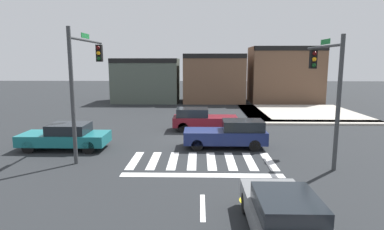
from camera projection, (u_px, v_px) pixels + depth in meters
The scene contains 11 objects.
ground_plane at pixel (201, 139), 19.91m from camera, with size 120.00×120.00×0.00m, color #232628.
crosswalk_near at pixel (202, 161), 15.47m from camera, with size 6.79×2.83×0.01m.
bike_detector_marking at pixel (256, 201), 11.03m from camera, with size 1.11×1.11×0.01m.
curb_corner_northeast at pixel (296, 114), 29.00m from camera, with size 10.00×10.60×0.15m.
storefront_row at pixel (218, 77), 37.81m from camera, with size 23.61×5.81×6.32m.
traffic_signal_southeast at pixel (326, 77), 15.00m from camera, with size 0.32×4.34×5.78m.
traffic_signal_southwest at pixel (85, 70), 16.14m from camera, with size 0.32×4.76×6.18m.
car_teal at pixel (66, 136), 17.44m from camera, with size 4.57×1.90×1.39m.
car_navy at pixel (229, 134), 17.78m from camera, with size 4.45×1.71×1.52m.
car_gray at pixel (284, 216), 8.50m from camera, with size 1.74×4.39×1.33m.
car_maroon at pixel (202, 119), 22.26m from camera, with size 4.35×1.79×1.52m.
Camera 1 is at (-0.12, -19.42, 4.66)m, focal length 30.48 mm.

